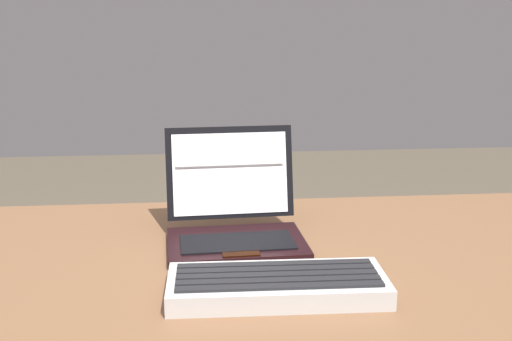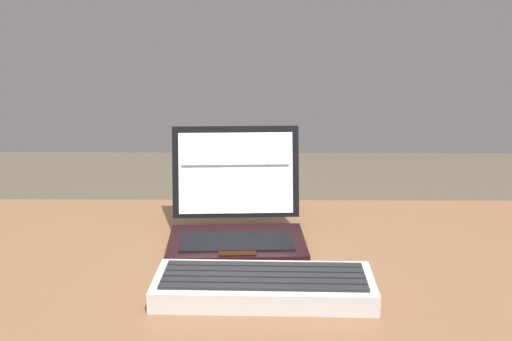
{
  "view_description": "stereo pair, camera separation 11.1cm",
  "coord_description": "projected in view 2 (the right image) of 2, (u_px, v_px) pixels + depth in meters",
  "views": [
    {
      "loc": [
        -0.04,
        -1.03,
        1.12
      ],
      "look_at": [
        0.06,
        0.04,
        0.85
      ],
      "focal_mm": 44.92,
      "sensor_mm": 36.0,
      "label": 1
    },
    {
      "loc": [
        0.07,
        -1.03,
        1.12
      ],
      "look_at": [
        0.06,
        0.04,
        0.85
      ],
      "focal_mm": 44.92,
      "sensor_mm": 36.0,
      "label": 2
    }
  ],
  "objects": [
    {
      "name": "desk",
      "position": [
        220.0,
        301.0,
        1.12
      ],
      "size": [
        1.52,
        0.69,
        0.71
      ],
      "color": "brown",
      "rests_on": "ground"
    },
    {
      "name": "laptop_front",
      "position": [
        236.0,
        219.0,
        1.17
      ],
      "size": [
        0.25,
        0.22,
        0.2
      ],
      "color": "black",
      "rests_on": "desk"
    },
    {
      "name": "external_keyboard",
      "position": [
        264.0,
        286.0,
        0.95
      ],
      "size": [
        0.33,
        0.14,
        0.03
      ],
      "color": "#BDBCB9",
      "rests_on": "desk"
    }
  ]
}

